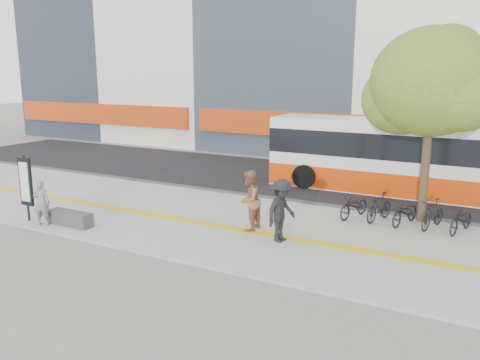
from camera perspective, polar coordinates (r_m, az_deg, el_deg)
The scene contains 13 objects.
ground at distance 16.06m, azimuth -9.32°, elevation -5.61°, with size 120.00×120.00×0.00m, color slate.
sidewalk at distance 17.19m, azimuth -6.25°, elevation -4.17°, with size 40.00×7.00×0.08m, color gray.
tactile_strip at distance 16.79m, azimuth -7.23°, elevation -4.44°, with size 40.00×0.45×0.01m, color gold.
street at distance 23.54m, azimuth 4.24°, elevation 0.37°, with size 40.00×8.00×0.06m, color black.
curb at distance 20.05m, azimuth -0.53°, elevation -1.61°, with size 40.00×0.25×0.14m, color #363638.
bench at distance 16.85m, azimuth -18.90°, elevation -4.19°, with size 1.60×0.45×0.45m, color #363638.
signboard at distance 17.61m, azimuth -23.40°, elevation -0.28°, with size 0.55×0.10×2.20m.
street_tree at distance 16.95m, azimuth 21.17°, elevation 10.21°, with size 4.40×3.80×6.31m.
bus at distance 21.07m, azimuth 18.47°, elevation 2.25°, with size 11.04×2.62×2.94m.
bicycle_row at distance 16.78m, azimuth 18.45°, elevation -3.45°, with size 4.29×1.71×0.94m.
seated_woman at distance 17.06m, azimuth -21.83°, elevation -2.44°, with size 0.54×0.35×1.47m, color black.
pedestrian_tan at distance 15.29m, azimuth 1.07°, elevation -2.37°, with size 0.92×0.71×1.89m, color #8B5B3F.
pedestrian_dark at distance 14.33m, azimuth 4.78°, elevation -3.52°, with size 1.19×0.68×1.84m, color black.
Camera 1 is at (9.51, -11.97, 4.91)m, focal length 37.15 mm.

